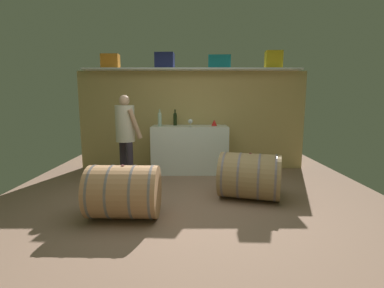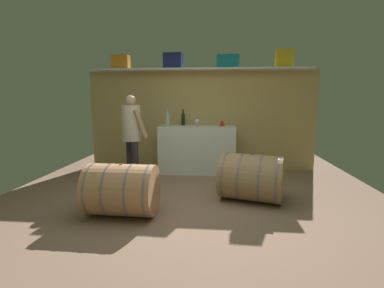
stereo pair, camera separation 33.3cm
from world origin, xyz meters
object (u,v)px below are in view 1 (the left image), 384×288
at_px(toolcase_orange, 110,61).
at_px(toolcase_yellow, 273,60).
at_px(toolcase_navy, 165,61).
at_px(wine_bottle_clear, 160,119).
at_px(toolcase_teal, 219,62).
at_px(wine_glass, 190,122).
at_px(work_cabinet, 190,149).
at_px(red_funnel, 214,123).
at_px(wine_barrel_near, 124,192).
at_px(wine_bottle_dark, 175,118).
at_px(wine_barrel_far, 249,176).
at_px(winemaker_pouring, 125,130).

bearing_deg(toolcase_orange, toolcase_yellow, 0.57).
bearing_deg(toolcase_navy, wine_bottle_clear, -105.20).
height_order(toolcase_orange, toolcase_navy, toolcase_navy).
distance_m(toolcase_orange, wine_bottle_clear, 1.48).
height_order(toolcase_teal, wine_glass, toolcase_teal).
distance_m(work_cabinet, red_funnel, 0.71).
bearing_deg(wine_barrel_near, toolcase_yellow, 45.81).
xyz_separation_m(toolcase_orange, toolcase_yellow, (3.17, 0.00, 0.03)).
height_order(work_cabinet, wine_glass, wine_glass).
distance_m(work_cabinet, wine_glass, 0.60).
distance_m(toolcase_orange, red_funnel, 2.35).
distance_m(work_cabinet, wine_bottle_dark, 0.67).
bearing_deg(wine_bottle_clear, wine_glass, -15.84).
height_order(toolcase_yellow, wine_glass, toolcase_yellow).
bearing_deg(wine_bottle_clear, red_funnel, 5.14).
bearing_deg(toolcase_yellow, wine_bottle_clear, -171.38).
bearing_deg(red_funnel, wine_barrel_far, -75.57).
distance_m(wine_bottle_clear, red_funnel, 1.06).
distance_m(toolcase_orange, wine_barrel_far, 3.48).
height_order(wine_barrel_near, winemaker_pouring, winemaker_pouring).
height_order(work_cabinet, winemaker_pouring, winemaker_pouring).
distance_m(wine_bottle_dark, wine_bottle_clear, 0.33).
bearing_deg(toolcase_teal, toolcase_orange, -176.64).
bearing_deg(toolcase_navy, toolcase_yellow, 3.84).
bearing_deg(toolcase_yellow, red_funnel, -170.05).
bearing_deg(work_cabinet, toolcase_teal, 19.46).
bearing_deg(winemaker_pouring, work_cabinet, 87.84).
relative_size(toolcase_yellow, work_cabinet, 0.23).
relative_size(red_funnel, wine_barrel_near, 0.14).
height_order(toolcase_yellow, red_funnel, toolcase_yellow).
height_order(wine_bottle_clear, wine_barrel_far, wine_bottle_clear).
xyz_separation_m(toolcase_teal, toolcase_yellow, (1.05, 0.00, 0.04)).
bearing_deg(toolcase_navy, wine_barrel_near, -93.31).
height_order(wine_glass, wine_barrel_far, wine_glass).
bearing_deg(winemaker_pouring, wine_glass, 79.03).
bearing_deg(toolcase_navy, toolcase_teal, 3.84).
relative_size(toolcase_navy, toolcase_teal, 0.83).
bearing_deg(toolcase_yellow, wine_barrel_near, -133.40).
xyz_separation_m(wine_bottle_clear, wine_glass, (0.59, -0.17, -0.04)).
relative_size(toolcase_orange, wine_barrel_near, 0.39).
relative_size(toolcase_navy, wine_barrel_near, 0.42).
xyz_separation_m(toolcase_navy, wine_bottle_dark, (0.20, -0.08, -1.11)).
bearing_deg(wine_barrel_far, toolcase_navy, 145.06).
distance_m(red_funnel, winemaker_pouring, 1.74).
bearing_deg(wine_glass, toolcase_teal, 36.91).
bearing_deg(red_funnel, toolcase_navy, 170.56).
bearing_deg(work_cabinet, winemaker_pouring, -144.45).
xyz_separation_m(wine_bottle_clear, winemaker_pouring, (-0.49, -0.71, -0.14)).
bearing_deg(toolcase_orange, winemaker_pouring, -63.23).
bearing_deg(winemaker_pouring, red_funnel, 79.82).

